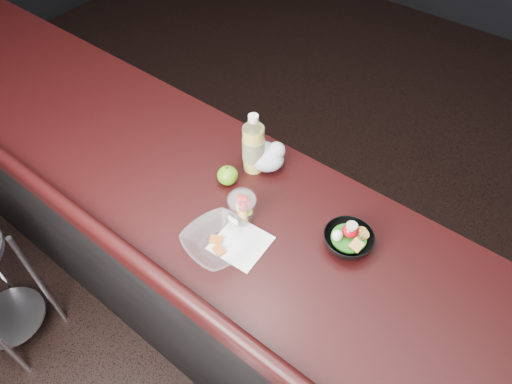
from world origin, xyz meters
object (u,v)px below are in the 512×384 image
lemonade_bottle (253,147)px  takeout_bowl (218,242)px  green_apple (228,175)px  snack_bowl (348,239)px  fruit_cup (242,207)px

lemonade_bottle → takeout_bowl: 0.37m
lemonade_bottle → green_apple: (-0.03, -0.11, -0.07)m
snack_bowl → takeout_bowl: (-0.31, -0.26, -0.00)m
fruit_cup → takeout_bowl: bearing=-86.6°
green_apple → snack_bowl: snack_bowl is taller
lemonade_bottle → takeout_bowl: (0.13, -0.34, -0.08)m
green_apple → takeout_bowl: (0.16, -0.23, -0.01)m
takeout_bowl → green_apple: bearing=124.3°
fruit_cup → takeout_bowl: (0.01, -0.13, -0.04)m
lemonade_bottle → fruit_cup: bearing=-60.3°
lemonade_bottle → green_apple: lemonade_bottle is taller
snack_bowl → lemonade_bottle: bearing=168.9°
fruit_cup → snack_bowl: fruit_cup is taller
green_apple → takeout_bowl: bearing=-55.7°
fruit_cup → takeout_bowl: fruit_cup is taller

